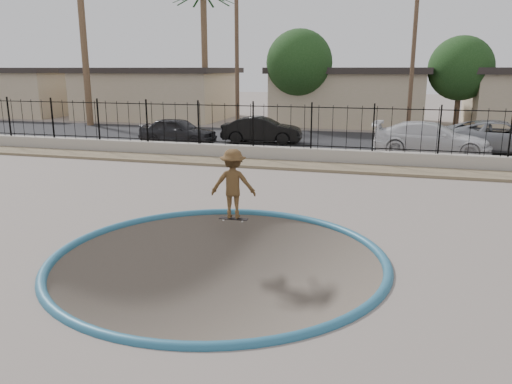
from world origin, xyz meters
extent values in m
cube|color=gray|center=(0.00, 12.00, -1.10)|extent=(120.00, 120.00, 2.20)
torus|color=#255D7A|center=(0.00, -1.00, 0.00)|extent=(7.04, 7.04, 0.20)
cube|color=#8B7B5B|center=(0.00, 9.20, 0.06)|extent=(42.00, 1.60, 0.11)
cube|color=#A19A8D|center=(0.00, 10.30, 0.30)|extent=(42.00, 0.45, 0.60)
cube|color=black|center=(0.00, 10.30, 0.72)|extent=(40.00, 0.04, 0.03)
cube|color=black|center=(0.00, 10.30, 2.30)|extent=(40.00, 0.04, 0.04)
cube|color=black|center=(0.00, 17.00, 0.02)|extent=(90.00, 8.00, 0.04)
cube|color=tan|center=(-28.00, 26.50, 1.75)|extent=(10.00, 8.00, 3.50)
cube|color=#2B2623|center=(-28.00, 26.50, 3.70)|extent=(10.60, 8.60, 0.40)
cube|color=tan|center=(-15.00, 26.50, 1.75)|extent=(11.00, 8.00, 3.50)
cube|color=#2B2623|center=(-15.00, 26.50, 3.70)|extent=(11.60, 8.60, 0.40)
cube|color=tan|center=(0.00, 26.50, 1.75)|extent=(10.00, 8.00, 3.50)
cube|color=#2B2623|center=(0.00, 26.50, 3.70)|extent=(10.60, 8.60, 0.40)
cylinder|color=brown|center=(-17.00, 20.00, 5.50)|extent=(0.44, 0.44, 11.00)
cylinder|color=brown|center=(-10.00, 24.00, 4.50)|extent=(0.44, 0.44, 9.00)
cylinder|color=#473323|center=(-6.00, 19.00, 4.50)|extent=(0.24, 0.24, 9.00)
cylinder|color=#473323|center=(4.00, 19.00, 4.75)|extent=(0.24, 0.24, 9.50)
cylinder|color=#473323|center=(-3.00, 23.00, 1.50)|extent=(0.34, 0.34, 3.00)
sphere|color=#143311|center=(-3.00, 23.00, 4.20)|extent=(4.32, 4.32, 4.32)
cylinder|color=#473323|center=(7.00, 24.00, 1.38)|extent=(0.34, 0.34, 2.75)
sphere|color=#143311|center=(7.00, 24.00, 3.85)|extent=(3.96, 3.96, 3.96)
imported|color=brown|center=(-0.53, 1.60, 0.89)|extent=(1.25, 0.86, 1.78)
cube|color=black|center=(-0.53, 1.60, 0.06)|extent=(0.76, 0.22, 0.02)
cylinder|color=silver|center=(-0.78, 1.52, 0.02)|extent=(0.05, 0.03, 0.05)
cylinder|color=silver|center=(-0.79, 1.66, 0.02)|extent=(0.05, 0.03, 0.05)
cylinder|color=silver|center=(-0.28, 1.54, 0.02)|extent=(0.05, 0.03, 0.05)
cylinder|color=silver|center=(-0.28, 1.68, 0.02)|extent=(0.05, 0.03, 0.05)
imported|color=black|center=(-7.41, 13.40, 0.72)|extent=(4.10, 1.86, 1.37)
imported|color=black|center=(-3.38, 15.00, 0.72)|extent=(4.26, 1.85, 1.36)
imported|color=silver|center=(4.91, 13.40, 0.78)|extent=(5.26, 2.50, 1.48)
imported|color=gray|center=(8.04, 15.00, 0.78)|extent=(5.46, 2.75, 1.48)
camera|label=1|loc=(3.38, -10.15, 3.84)|focal=35.00mm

